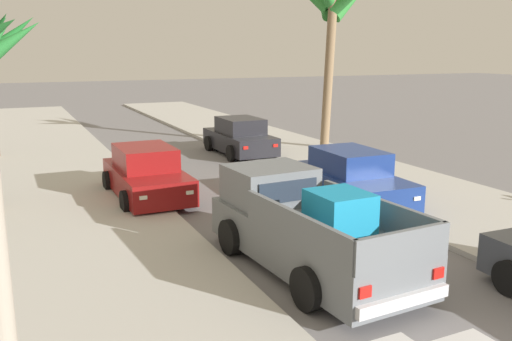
{
  "coord_description": "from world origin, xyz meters",
  "views": [
    {
      "loc": [
        -6.14,
        -2.19,
        4.23
      ],
      "look_at": [
        -0.39,
        10.4,
        1.2
      ],
      "focal_mm": 38.29,
      "sensor_mm": 36.0,
      "label": 1
    }
  ],
  "objects": [
    {
      "name": "car_left_near",
      "position": [
        -2.61,
        13.26,
        0.71
      ],
      "size": [
        2.06,
        4.27,
        1.54
      ],
      "color": "maroon",
      "rests_on": "ground"
    },
    {
      "name": "sidewalk_left",
      "position": [
        -4.8,
        12.0,
        0.06
      ],
      "size": [
        4.91,
        60.0,
        0.12
      ],
      "primitive_type": "cube",
      "color": "beige",
      "rests_on": "ground"
    },
    {
      "name": "car_right_near",
      "position": [
        2.51,
        10.33,
        0.71
      ],
      "size": [
        2.13,
        4.31,
        1.54
      ],
      "color": "navy",
      "rests_on": "ground"
    },
    {
      "name": "palm_tree_left_fore",
      "position": [
        6.53,
        17.94,
        5.68
      ],
      "size": [
        3.2,
        3.82,
        7.11
      ],
      "color": "#846B4C",
      "rests_on": "ground"
    },
    {
      "name": "curb_right",
      "position": [
        3.75,
        12.0,
        0.05
      ],
      "size": [
        0.16,
        60.0,
        0.1
      ],
      "primitive_type": "cube",
      "color": "silver",
      "rests_on": "ground"
    },
    {
      "name": "car_left_far",
      "position": [
        2.61,
        18.62,
        0.71
      ],
      "size": [
        2.03,
        4.26,
        1.54
      ],
      "color": "black",
      "rests_on": "ground"
    },
    {
      "name": "sidewalk_right",
      "position": [
        4.8,
        12.0,
        0.06
      ],
      "size": [
        4.91,
        60.0,
        0.12
      ],
      "primitive_type": "cube",
      "color": "beige",
      "rests_on": "ground"
    },
    {
      "name": "curb_left",
      "position": [
        -3.75,
        12.0,
        0.05
      ],
      "size": [
        0.16,
        60.0,
        0.1
      ],
      "primitive_type": "cube",
      "color": "silver",
      "rests_on": "ground"
    },
    {
      "name": "pickup_truck",
      "position": [
        -0.99,
        6.74,
        0.81
      ],
      "size": [
        2.46,
        5.32,
        1.8
      ],
      "color": "slate",
      "rests_on": "ground"
    }
  ]
}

